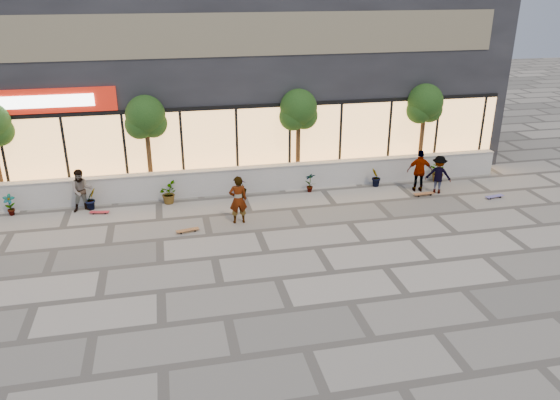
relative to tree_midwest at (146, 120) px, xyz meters
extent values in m
plane|color=#A59D8F|center=(3.50, -7.70, -2.99)|extent=(80.00, 80.00, 0.00)
cube|color=silver|center=(3.50, -0.70, -2.49)|extent=(22.00, 0.35, 1.00)
cube|color=#B2AFA8|center=(3.50, -0.70, -1.97)|extent=(22.00, 0.42, 0.04)
cube|color=black|center=(3.50, 4.80, 1.26)|extent=(24.00, 9.00, 8.50)
cube|color=#FFB666|center=(3.50, 0.28, -1.29)|extent=(23.04, 0.05, 3.00)
cube|color=black|center=(3.50, 0.25, 0.26)|extent=(23.04, 0.08, 0.15)
cube|color=#AE190C|center=(-3.50, 0.23, 0.81)|extent=(5.00, 0.10, 0.90)
cube|color=white|center=(-3.50, 0.16, 0.81)|extent=(3.40, 0.06, 0.45)
cube|color=brown|center=(3.50, 0.28, 3.01)|extent=(21.60, 0.05, 1.60)
imported|color=#173A12|center=(-5.00, -1.25, -2.58)|extent=(0.43, 0.29, 0.81)
imported|color=#173A12|center=(-2.20, -1.25, -2.58)|extent=(0.57, 0.57, 0.81)
imported|color=#173A12|center=(0.60, -1.25, -2.58)|extent=(0.68, 0.77, 0.81)
imported|color=#173A12|center=(3.40, -1.25, -2.58)|extent=(0.64, 0.64, 0.81)
imported|color=#173A12|center=(6.20, -1.25, -2.58)|extent=(0.46, 0.35, 0.81)
imported|color=#173A12|center=(9.00, -1.25, -2.58)|extent=(0.55, 0.57, 0.81)
imported|color=#173A12|center=(11.80, -1.25, -2.58)|extent=(0.77, 0.84, 0.81)
cylinder|color=#4C361B|center=(0.00, 0.00, -1.37)|extent=(0.18, 0.18, 3.24)
sphere|color=#173A12|center=(0.00, 0.00, 0.18)|extent=(1.50, 1.50, 1.50)
sphere|color=#173A12|center=(-0.25, -0.05, -0.18)|extent=(1.10, 1.10, 1.10)
sphere|color=#173A12|center=(0.25, 0.05, -0.18)|extent=(1.10, 1.10, 1.10)
cylinder|color=#4C361B|center=(6.00, 0.00, -1.37)|extent=(0.18, 0.18, 3.24)
sphere|color=#173A12|center=(6.00, 0.00, 0.18)|extent=(1.50, 1.50, 1.50)
sphere|color=#173A12|center=(5.75, -0.05, -0.18)|extent=(1.10, 1.10, 1.10)
sphere|color=#173A12|center=(6.25, 0.05, -0.18)|extent=(1.10, 1.10, 1.10)
cylinder|color=#4C361B|center=(11.50, 0.00, -1.37)|extent=(0.18, 0.18, 3.24)
sphere|color=#173A12|center=(11.50, 0.00, 0.18)|extent=(1.50, 1.50, 1.50)
sphere|color=#173A12|center=(11.25, -0.05, -0.18)|extent=(1.10, 1.10, 1.10)
sphere|color=#173A12|center=(11.75, 0.05, -0.18)|extent=(1.10, 1.10, 1.10)
imported|color=silver|center=(2.97, -3.61, -2.12)|extent=(0.63, 0.42, 1.72)
imported|color=tan|center=(-2.45, -1.40, -2.18)|extent=(0.88, 0.74, 1.61)
imported|color=silver|center=(10.50, -2.07, -2.13)|extent=(1.07, 0.66, 1.70)
imported|color=maroon|center=(11.15, -2.41, -2.22)|extent=(1.14, 0.97, 1.54)
cube|color=brown|center=(1.17, -4.04, -2.90)|extent=(0.81, 0.35, 0.02)
cylinder|color=black|center=(1.39, -3.93, -2.96)|extent=(0.06, 0.04, 0.06)
cylinder|color=black|center=(1.42, -4.06, -2.96)|extent=(0.06, 0.04, 0.06)
cylinder|color=black|center=(0.92, -4.02, -2.96)|extent=(0.06, 0.04, 0.06)
cylinder|color=black|center=(0.95, -4.16, -2.96)|extent=(0.06, 0.04, 0.06)
cube|color=red|center=(-1.89, -1.78, -2.91)|extent=(0.72, 0.30, 0.02)
cylinder|color=black|center=(-1.66, -1.76, -2.96)|extent=(0.05, 0.04, 0.05)
cylinder|color=black|center=(-1.69, -1.88, -2.96)|extent=(0.05, 0.04, 0.05)
cylinder|color=black|center=(-2.09, -1.68, -2.96)|extent=(0.05, 0.04, 0.05)
cylinder|color=black|center=(-2.11, -1.81, -2.96)|extent=(0.05, 0.04, 0.05)
cube|color=brown|center=(10.50, -2.61, -2.89)|extent=(0.85, 0.26, 0.02)
cylinder|color=black|center=(10.76, -2.52, -2.96)|extent=(0.06, 0.04, 0.06)
cylinder|color=black|center=(10.76, -2.67, -2.96)|extent=(0.06, 0.04, 0.06)
cylinder|color=black|center=(10.24, -2.55, -2.96)|extent=(0.06, 0.04, 0.06)
cylinder|color=black|center=(10.24, -2.70, -2.96)|extent=(0.06, 0.04, 0.06)
cube|color=#5A549B|center=(13.09, -3.44, -2.90)|extent=(0.81, 0.33, 0.02)
cylinder|color=black|center=(13.31, -3.33, -2.96)|extent=(0.06, 0.04, 0.06)
cylinder|color=black|center=(13.33, -3.47, -2.96)|extent=(0.06, 0.04, 0.06)
cylinder|color=black|center=(12.84, -3.41, -2.96)|extent=(0.06, 0.04, 0.06)
cylinder|color=black|center=(12.86, -3.55, -2.96)|extent=(0.06, 0.04, 0.06)
camera|label=1|loc=(0.71, -21.02, 4.96)|focal=35.00mm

